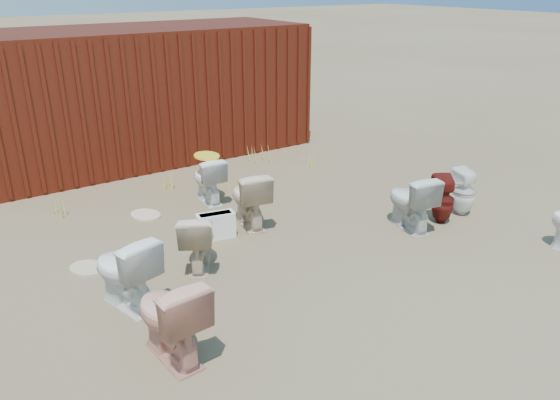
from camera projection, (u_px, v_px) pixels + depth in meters
ground at (307, 255)px, 6.85m from camera, size 100.00×100.00×0.00m
shipping_container at (145, 93)px, 10.37m from camera, size 6.00×2.40×2.40m
toilet_front_a at (125, 271)px, 5.65m from camera, size 0.65×0.91×0.83m
toilet_front_pink at (170, 317)px, 4.87m from camera, size 0.54×0.87×0.86m
toilet_front_c at (410, 201)px, 7.45m from camera, size 0.59×0.86×0.80m
toilet_front_maroon at (443, 200)px, 7.65m from camera, size 0.43×0.43×0.69m
toilet_back_beige_left at (249, 198)px, 7.55m from camera, size 0.61×0.87×0.81m
toilet_back_beige_right at (198, 240)px, 6.44m from camera, size 0.71×0.82×0.73m
toilet_back_yellowlid at (208, 179)px, 8.37m from camera, size 0.48×0.75×0.73m
toilet_back_e at (464, 192)px, 7.91m from camera, size 0.35×0.36×0.71m
yellow_lid at (207, 156)px, 8.23m from camera, size 0.37×0.46×0.02m
loose_tank at (216, 226)px, 7.26m from camera, size 0.53×0.30×0.35m
loose_lid_near at (146, 215)px, 7.99m from camera, size 0.51×0.58×0.02m
loose_lid_far at (88, 268)px, 6.53m from camera, size 0.54×0.58×0.02m
weed_clump_a at (57, 206)px, 7.98m from camera, size 0.36×0.36×0.28m
weed_clump_b at (231, 177)px, 9.05m from camera, size 0.32×0.32×0.32m
weed_clump_c at (306, 158)px, 9.99m from camera, size 0.36×0.36×0.34m
weed_clump_d at (165, 179)px, 9.04m from camera, size 0.30×0.30×0.27m
weed_clump_e at (257, 154)px, 10.21m from camera, size 0.34×0.34×0.34m
weed_clump_f at (432, 184)px, 8.83m from camera, size 0.28×0.28×0.26m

